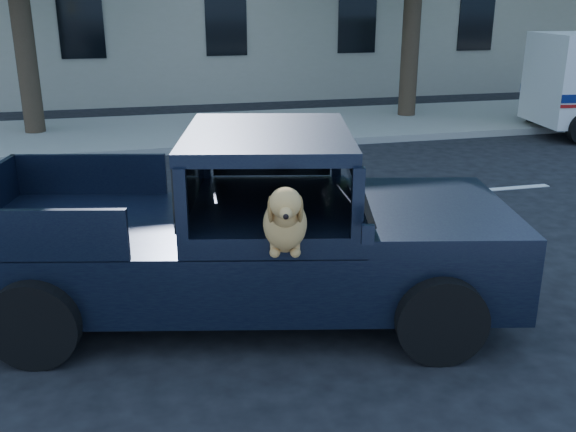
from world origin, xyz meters
name	(u,v)px	position (x,y,z in m)	size (l,w,h in m)	color
ground	(342,307)	(0.00, 0.00, 0.00)	(120.00, 120.00, 0.00)	black
far_sidewalk	(215,130)	(0.00, 9.20, 0.07)	(60.00, 4.00, 0.15)	gray
lane_stripes	(393,197)	(2.00, 3.40, 0.01)	(21.60, 0.14, 0.01)	silver
pickup_truck	(235,253)	(-1.06, 0.20, 0.62)	(5.44, 3.17, 1.83)	black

